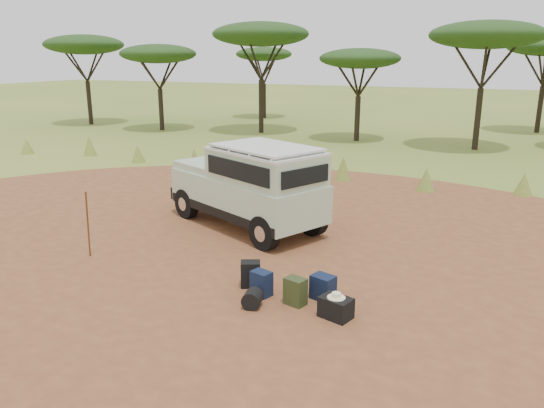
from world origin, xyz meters
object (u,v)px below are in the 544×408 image
at_px(backpack_navy, 261,284).
at_px(backpack_black, 251,274).
at_px(backpack_olive, 295,291).
at_px(hard_case, 336,308).
at_px(safari_vehicle, 250,187).
at_px(walking_staff, 88,225).
at_px(duffel_navy, 323,287).

bearing_deg(backpack_navy, backpack_black, 160.53).
relative_size(backpack_olive, hard_case, 0.97).
bearing_deg(safari_vehicle, walking_staff, -98.33).
relative_size(backpack_navy, duffel_navy, 1.04).
bearing_deg(backpack_black, hard_case, -42.16).
distance_m(safari_vehicle, hard_case, 5.41).
xyz_separation_m(backpack_black, backpack_navy, (0.37, -0.28, -0.02)).
bearing_deg(backpack_olive, backpack_navy, -171.61).
relative_size(walking_staff, backpack_navy, 3.29).
height_order(walking_staff, backpack_olive, walking_staff).
relative_size(backpack_navy, hard_case, 0.91).
height_order(backpack_black, hard_case, backpack_black).
distance_m(safari_vehicle, backpack_navy, 4.27).
relative_size(safari_vehicle, hard_case, 9.22).
bearing_deg(hard_case, backpack_navy, -173.55).
height_order(backpack_olive, hard_case, backpack_olive).
height_order(backpack_navy, hard_case, backpack_navy).
relative_size(safari_vehicle, duffel_navy, 10.49).
height_order(safari_vehicle, hard_case, safari_vehicle).
bearing_deg(backpack_navy, duffel_navy, 34.24).
bearing_deg(safari_vehicle, hard_case, -22.47).
distance_m(walking_staff, duffel_navy, 5.48).
bearing_deg(duffel_navy, backpack_navy, -146.72).
xyz_separation_m(safari_vehicle, hard_case, (3.58, -3.95, -0.90)).
bearing_deg(hard_case, duffel_navy, 142.75).
height_order(safari_vehicle, backpack_olive, safari_vehicle).
height_order(walking_staff, backpack_black, walking_staff).
height_order(walking_staff, backpack_navy, walking_staff).
height_order(walking_staff, duffel_navy, walking_staff).
bearing_deg(backpack_navy, walking_staff, -164.42).
height_order(duffel_navy, hard_case, duffel_navy).
height_order(safari_vehicle, backpack_navy, safari_vehicle).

